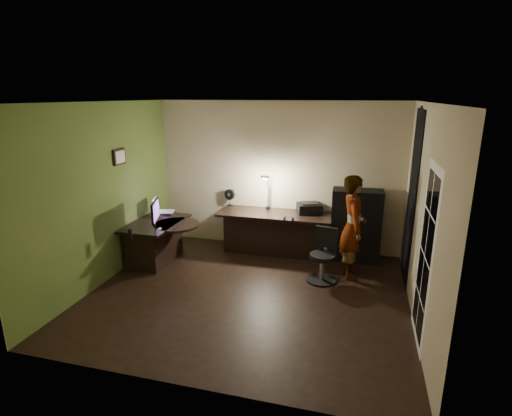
% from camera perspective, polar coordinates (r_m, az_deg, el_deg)
% --- Properties ---
extents(floor, '(4.50, 4.00, 0.01)m').
position_cam_1_polar(floor, '(5.94, -1.23, -12.18)').
color(floor, black).
rests_on(floor, ground).
extents(ceiling, '(4.50, 4.00, 0.01)m').
position_cam_1_polar(ceiling, '(5.25, -1.41, 14.93)').
color(ceiling, silver).
rests_on(ceiling, floor).
extents(wall_back, '(4.50, 0.01, 2.70)m').
position_cam_1_polar(wall_back, '(7.34, 3.06, 4.52)').
color(wall_back, tan).
rests_on(wall_back, floor).
extents(wall_front, '(4.50, 0.01, 2.70)m').
position_cam_1_polar(wall_front, '(3.66, -10.16, -7.53)').
color(wall_front, tan).
rests_on(wall_front, floor).
extents(wall_left, '(0.01, 4.00, 2.70)m').
position_cam_1_polar(wall_left, '(6.43, -21.02, 1.85)').
color(wall_left, tan).
rests_on(wall_left, floor).
extents(wall_right, '(0.01, 4.00, 2.70)m').
position_cam_1_polar(wall_right, '(5.30, 22.82, -1.18)').
color(wall_right, tan).
rests_on(wall_right, floor).
extents(green_wall_overlay, '(0.00, 4.00, 2.70)m').
position_cam_1_polar(green_wall_overlay, '(6.42, -20.91, 1.84)').
color(green_wall_overlay, '#516829').
rests_on(green_wall_overlay, floor).
extents(arched_doorway, '(0.01, 0.90, 2.60)m').
position_cam_1_polar(arched_doorway, '(6.41, 21.37, 1.32)').
color(arched_doorway, black).
rests_on(arched_doorway, floor).
extents(french_door, '(0.02, 0.92, 2.10)m').
position_cam_1_polar(french_door, '(4.87, 23.03, -6.38)').
color(french_door, white).
rests_on(french_door, floor).
extents(framed_picture, '(0.04, 0.30, 0.25)m').
position_cam_1_polar(framed_picture, '(6.68, -18.97, 6.92)').
color(framed_picture, black).
rests_on(framed_picture, wall_left).
extents(desk_left, '(0.78, 1.25, 0.71)m').
position_cam_1_polar(desk_left, '(7.09, -13.95, -4.71)').
color(desk_left, black).
rests_on(desk_left, floor).
extents(desk_right, '(2.02, 0.72, 0.76)m').
position_cam_1_polar(desk_right, '(7.23, 2.68, -3.63)').
color(desk_right, black).
rests_on(desk_right, floor).
extents(cabinet, '(0.85, 0.44, 1.25)m').
position_cam_1_polar(cabinet, '(7.08, 14.07, -2.41)').
color(cabinet, black).
rests_on(cabinet, floor).
extents(laptop_stand, '(0.28, 0.26, 0.10)m').
position_cam_1_polar(laptop_stand, '(7.27, -12.92, -0.90)').
color(laptop_stand, silver).
rests_on(laptop_stand, desk_left).
extents(laptop, '(0.43, 0.42, 0.24)m').
position_cam_1_polar(laptop, '(7.22, -13.00, 0.36)').
color(laptop, silver).
rests_on(laptop, laptop_stand).
extents(monitor, '(0.26, 0.51, 0.33)m').
position_cam_1_polar(monitor, '(6.65, -14.30, -1.48)').
color(monitor, black).
rests_on(monitor, desk_left).
extents(mouse, '(0.08, 0.10, 0.03)m').
position_cam_1_polar(mouse, '(6.61, -13.63, -2.92)').
color(mouse, silver).
rests_on(mouse, desk_left).
extents(phone, '(0.10, 0.14, 0.01)m').
position_cam_1_polar(phone, '(6.72, -12.63, -2.64)').
color(phone, black).
rests_on(phone, desk_left).
extents(pen, '(0.07, 0.14, 0.01)m').
position_cam_1_polar(pen, '(6.66, -15.36, -3.01)').
color(pen, black).
rests_on(pen, desk_left).
extents(speaker, '(0.08, 0.08, 0.16)m').
position_cam_1_polar(speaker, '(6.28, -17.54, -3.58)').
color(speaker, black).
rests_on(speaker, desk_left).
extents(notepad, '(0.21, 0.24, 0.01)m').
position_cam_1_polar(notepad, '(6.53, -14.52, -3.31)').
color(notepad, silver).
rests_on(notepad, desk_left).
extents(desk_fan, '(0.23, 0.16, 0.32)m').
position_cam_1_polar(desk_fan, '(7.58, -3.74, 1.55)').
color(desk_fan, black).
rests_on(desk_fan, desk_right).
extents(headphones, '(0.18, 0.09, 0.08)m').
position_cam_1_polar(headphones, '(6.68, 4.70, -1.48)').
color(headphones, navy).
rests_on(headphones, desk_right).
extents(printer, '(0.50, 0.45, 0.19)m').
position_cam_1_polar(printer, '(7.16, 7.64, 0.04)').
color(printer, black).
rests_on(printer, desk_right).
extents(desk_lamp, '(0.21, 0.35, 0.72)m').
position_cam_1_polar(desk_lamp, '(7.24, 1.75, 2.56)').
color(desk_lamp, black).
rests_on(desk_lamp, desk_right).
extents(office_chair, '(0.53, 0.53, 0.83)m').
position_cam_1_polar(office_chair, '(6.23, 9.49, -6.80)').
color(office_chair, black).
rests_on(office_chair, floor).
extents(person, '(0.49, 0.64, 1.63)m').
position_cam_1_polar(person, '(6.36, 13.66, -2.66)').
color(person, '#D8A88C').
rests_on(person, floor).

